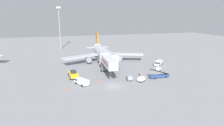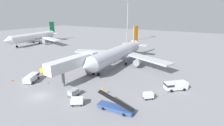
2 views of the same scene
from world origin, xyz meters
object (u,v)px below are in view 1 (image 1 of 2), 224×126
Objects in this scene: jet_bridge at (107,61)px; service_van_far_right at (158,63)px; baggage_cart_mid_left at (159,69)px; airplane_at_gate at (104,53)px; safety_cone_alpha at (57,76)px; safety_cone_bravo at (96,81)px; belt_loader_truck at (159,75)px; pushback_tug at (73,74)px; service_van_near_right at (81,81)px; safety_cone_charlie at (66,88)px; apron_light_mast at (59,20)px; ground_crew_worker_foreground at (140,73)px; baggage_cart_outer_left at (141,79)px; baggage_cart_outer_right at (129,78)px.

service_van_far_right is at bearing 16.19° from jet_bridge.
airplane_at_gate is at bearing 132.57° from baggage_cart_mid_left.
safety_cone_alpha reaches higher than safety_cone_bravo.
belt_loader_truck reaches higher than service_van_far_right.
pushback_tug is at bearing -18.20° from safety_cone_alpha.
jet_bridge is at bearing 179.11° from baggage_cart_mid_left.
safety_cone_charlie is at bearing -149.61° from service_van_near_right.
airplane_at_gate is 22.98m from pushback_tug.
service_van_near_right is 0.21× the size of apron_light_mast.
jet_bridge is at bearing 154.53° from belt_loader_truck.
ground_crew_worker_foreground reaches higher than safety_cone_bravo.
safety_cone_bravo is 10.28m from safety_cone_charlie.
service_van_near_right is (-10.09, -6.83, -3.97)m from jet_bridge.
belt_loader_truck is at bearing -25.47° from jet_bridge.
safety_cone_alpha is at bearing 126.31° from service_van_near_right.
safety_cone_charlie is (-4.68, -2.74, -0.75)m from service_van_near_right.
apron_light_mast reaches higher than service_van_far_right.
jet_bridge is at bearing 130.88° from baggage_cart_outer_left.
service_van_near_right reaches higher than safety_cone_alpha.
pushback_tug is at bearing -170.19° from service_van_far_right.
safety_cone_charlie is (-38.95, -16.60, -0.83)m from service_van_far_right.
belt_loader_truck is at bearing -63.64° from airplane_at_gate.
service_van_far_right reaches higher than baggage_cart_outer_left.
service_van_near_right reaches higher than ground_crew_worker_foreground.
safety_cone_charlie is 72.25m from apron_light_mast.
jet_bridge is 18.22m from safety_cone_charlie.
airplane_at_gate is 60.16× the size of safety_cone_charlie.
apron_light_mast is at bearing 91.43° from pushback_tug.
belt_loader_truck is 30.83m from safety_cone_charlie.
service_van_far_right is at bearing 22.01° from service_van_near_right.
ground_crew_worker_foreground is at bearing -71.37° from airplane_at_gate.
jet_bridge is at bearing -163.81° from service_van_far_right.
airplane_at_gate is at bearing 69.73° from safety_cone_bravo.
safety_cone_charlie is (2.17, -12.06, -0.02)m from safety_cone_alpha.
pushback_tug is 10.83m from safety_cone_charlie.
jet_bridge reaches higher than baggage_cart_outer_left.
service_van_near_right reaches higher than safety_cone_charlie.
ground_crew_worker_foreground is at bearing 7.11° from safety_cone_bravo.
service_van_near_right is at bearing -145.89° from jet_bridge.
jet_bridge is 20.44m from baggage_cart_mid_left.
pushback_tug is 0.87× the size of belt_loader_truck.
jet_bridge is 12.81m from service_van_near_right.
safety_cone_charlie is at bearing -123.72° from airplane_at_gate.
baggage_cart_outer_right is (15.34, -0.55, -0.20)m from service_van_near_right.
service_van_near_right is at bearing -167.47° from safety_cone_bravo.
jet_bridge is at bearing -8.35° from safety_cone_alpha.
baggage_cart_mid_left is 35.98m from safety_cone_charlie.
service_van_near_right is (-26.09, 0.79, 0.28)m from belt_loader_truck.
pushback_tug is 9.34m from safety_cone_bravo.
baggage_cart_outer_right is 16.36m from baggage_cart_mid_left.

